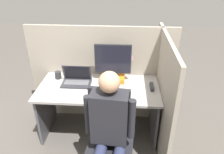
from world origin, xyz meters
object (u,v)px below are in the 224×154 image
(laptop, at_px, (77,80))
(carrot_toy, at_px, (117,95))
(monitor, at_px, (113,60))
(stapler, at_px, (152,87))
(paper_box, at_px, (113,78))
(office_chair, at_px, (110,136))
(pen_cup, at_px, (58,75))
(person, at_px, (110,128))

(laptop, relative_size, carrot_toy, 2.33)
(monitor, distance_m, carrot_toy, 0.47)
(carrot_toy, bearing_deg, stapler, 26.04)
(paper_box, bearing_deg, carrot_toy, -78.73)
(paper_box, bearing_deg, office_chair, -88.70)
(pen_cup, bearing_deg, paper_box, -0.22)
(laptop, bearing_deg, pen_cup, 156.68)
(stapler, relative_size, person, 0.13)
(paper_box, relative_size, laptop, 0.83)
(paper_box, xyz_separation_m, pen_cup, (-0.73, 0.00, 0.02))
(monitor, bearing_deg, carrot_toy, -78.82)
(person, xyz_separation_m, pen_cup, (-0.77, 0.97, 0.02))
(paper_box, xyz_separation_m, office_chair, (0.02, -0.81, -0.24))
(office_chair, bearing_deg, pen_cup, 132.78)
(laptop, relative_size, stapler, 2.18)
(stapler, bearing_deg, pen_cup, 171.68)
(monitor, xyz_separation_m, laptop, (-0.46, -0.12, -0.24))
(laptop, height_order, carrot_toy, laptop)
(laptop, xyz_separation_m, office_chair, (0.48, -0.69, -0.26))
(stapler, bearing_deg, paper_box, 160.32)
(monitor, height_order, office_chair, monitor)
(person, bearing_deg, laptop, 119.89)
(monitor, relative_size, office_chair, 0.47)
(stapler, relative_size, office_chair, 0.17)
(carrot_toy, height_order, person, person)
(stapler, distance_m, carrot_toy, 0.46)
(carrot_toy, distance_m, person, 0.59)
(office_chair, distance_m, person, 0.29)
(paper_box, relative_size, carrot_toy, 1.94)
(carrot_toy, relative_size, office_chair, 0.16)
(monitor, xyz_separation_m, carrot_toy, (0.08, -0.38, -0.26))
(laptop, xyz_separation_m, carrot_toy, (0.53, -0.26, -0.02))
(carrot_toy, xyz_separation_m, pen_cup, (-0.81, 0.38, 0.03))
(laptop, distance_m, pen_cup, 0.30)
(laptop, distance_m, office_chair, 0.88)
(paper_box, relative_size, stapler, 1.82)
(office_chair, bearing_deg, paper_box, 91.30)
(monitor, bearing_deg, paper_box, -90.00)
(laptop, height_order, pen_cup, laptop)
(paper_box, relative_size, pen_cup, 3.08)
(person, bearing_deg, pen_cup, 128.23)
(paper_box, xyz_separation_m, monitor, (0.00, 0.00, 0.26))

